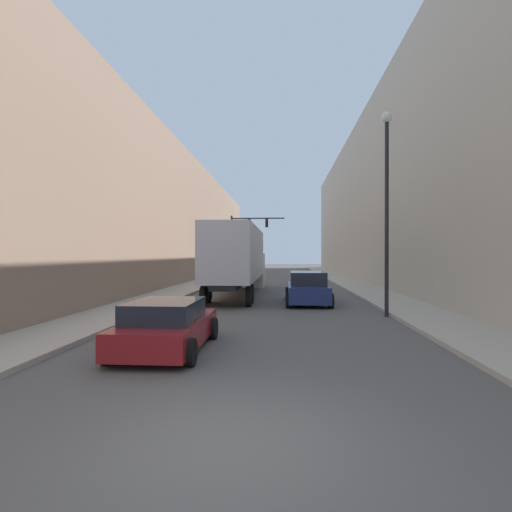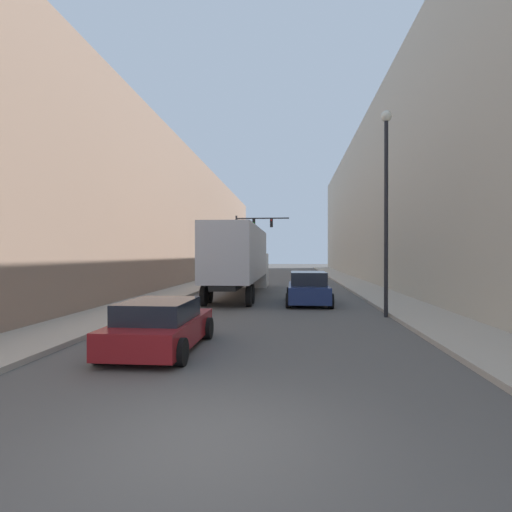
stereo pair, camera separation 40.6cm
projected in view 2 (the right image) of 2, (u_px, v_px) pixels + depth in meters
name	position (u px, v px, depth m)	size (l,w,h in m)	color
ground_plane	(210.00, 444.00, 5.34)	(200.00, 200.00, 0.00)	#565451
sidewalk_right	(353.00, 283.00, 34.64)	(2.67, 80.00, 0.15)	#B2A899
sidewalk_left	(209.00, 282.00, 35.79)	(2.67, 80.00, 0.15)	#B2A899
building_right	(404.00, 195.00, 34.21)	(6.00, 80.00, 15.24)	#BCB29E
building_left	(162.00, 218.00, 36.16)	(6.00, 80.00, 11.68)	#997A66
semi_truck	(241.00, 258.00, 25.15)	(2.52, 14.44, 4.11)	silver
sedan_car	(161.00, 326.00, 10.58)	(2.15, 4.22, 1.33)	maroon
suv_car	(308.00, 289.00, 20.46)	(2.23, 4.78, 1.65)	navy
traffic_signal_gantry	(248.00, 235.00, 42.56)	(5.73, 0.35, 6.67)	black
street_lamp	(386.00, 188.00, 16.06)	(0.44, 0.44, 8.32)	black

